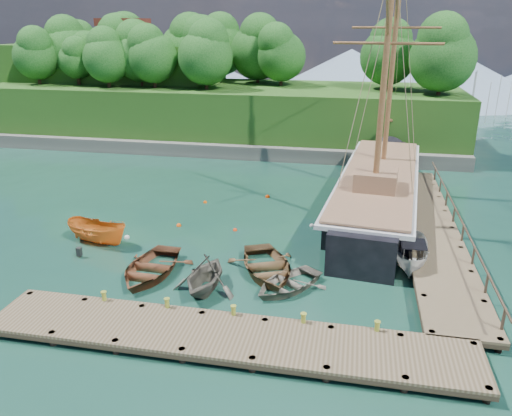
{
  "coord_description": "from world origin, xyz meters",
  "views": [
    {
      "loc": [
        6.59,
        -22.98,
        12.36
      ],
      "look_at": [
        1.1,
        4.26,
        2.0
      ],
      "focal_mm": 35.0,
      "sensor_mm": 36.0,
      "label": 1
    }
  ],
  "objects_px": {
    "rowboat_3": "(287,288)",
    "motorboat_orange": "(99,243)",
    "schooner": "(378,194)",
    "rowboat_2": "(267,273)",
    "rowboat_1": "(205,290)",
    "rowboat_0": "(151,274)",
    "cabin_boat_white": "(411,268)"
  },
  "relations": [
    {
      "from": "rowboat_3",
      "to": "motorboat_orange",
      "type": "distance_m",
      "value": 12.2
    },
    {
      "from": "schooner",
      "to": "rowboat_2",
      "type": "bearing_deg",
      "value": -112.33
    },
    {
      "from": "rowboat_1",
      "to": "rowboat_2",
      "type": "xyz_separation_m",
      "value": [
        2.64,
        2.33,
        0.0
      ]
    },
    {
      "from": "rowboat_0",
      "to": "motorboat_orange",
      "type": "relative_size",
      "value": 1.19
    },
    {
      "from": "rowboat_1",
      "to": "rowboat_3",
      "type": "xyz_separation_m",
      "value": [
        3.91,
        0.97,
        0.0
      ]
    },
    {
      "from": "rowboat_0",
      "to": "rowboat_3",
      "type": "height_order",
      "value": "rowboat_0"
    },
    {
      "from": "schooner",
      "to": "rowboat_1",
      "type": "bearing_deg",
      "value": -116.76
    },
    {
      "from": "rowboat_1",
      "to": "motorboat_orange",
      "type": "height_order",
      "value": "rowboat_1"
    },
    {
      "from": "rowboat_3",
      "to": "cabin_boat_white",
      "type": "height_order",
      "value": "cabin_boat_white"
    },
    {
      "from": "rowboat_3",
      "to": "schooner",
      "type": "bearing_deg",
      "value": 104.76
    },
    {
      "from": "schooner",
      "to": "cabin_boat_white",
      "type": "bearing_deg",
      "value": -73.52
    },
    {
      "from": "rowboat_2",
      "to": "schooner",
      "type": "bearing_deg",
      "value": 37.92
    },
    {
      "from": "rowboat_1",
      "to": "motorboat_orange",
      "type": "distance_m",
      "value": 8.89
    },
    {
      "from": "motorboat_orange",
      "to": "cabin_boat_white",
      "type": "height_order",
      "value": "cabin_boat_white"
    },
    {
      "from": "rowboat_0",
      "to": "rowboat_1",
      "type": "distance_m",
      "value": 3.44
    },
    {
      "from": "rowboat_0",
      "to": "rowboat_2",
      "type": "xyz_separation_m",
      "value": [
        5.93,
        1.33,
        0.0
      ]
    },
    {
      "from": "motorboat_orange",
      "to": "rowboat_2",
      "type": "bearing_deg",
      "value": -86.24
    },
    {
      "from": "rowboat_2",
      "to": "motorboat_orange",
      "type": "bearing_deg",
      "value": 146.62
    },
    {
      "from": "rowboat_3",
      "to": "schooner",
      "type": "distance_m",
      "value": 13.11
    },
    {
      "from": "rowboat_0",
      "to": "rowboat_2",
      "type": "bearing_deg",
      "value": 15.27
    },
    {
      "from": "rowboat_2",
      "to": "schooner",
      "type": "distance_m",
      "value": 12.4
    },
    {
      "from": "cabin_boat_white",
      "to": "rowboat_1",
      "type": "bearing_deg",
      "value": -148.67
    },
    {
      "from": "motorboat_orange",
      "to": "cabin_boat_white",
      "type": "bearing_deg",
      "value": -75.44
    },
    {
      "from": "rowboat_0",
      "to": "rowboat_3",
      "type": "relative_size",
      "value": 1.24
    },
    {
      "from": "rowboat_2",
      "to": "rowboat_0",
      "type": "bearing_deg",
      "value": 168.96
    },
    {
      "from": "rowboat_2",
      "to": "cabin_boat_white",
      "type": "height_order",
      "value": "cabin_boat_white"
    },
    {
      "from": "rowboat_1",
      "to": "rowboat_0",
      "type": "bearing_deg",
      "value": 167.62
    },
    {
      "from": "rowboat_2",
      "to": "rowboat_3",
      "type": "distance_m",
      "value": 1.86
    },
    {
      "from": "rowboat_0",
      "to": "rowboat_3",
      "type": "distance_m",
      "value": 7.2
    },
    {
      "from": "motorboat_orange",
      "to": "cabin_boat_white",
      "type": "distance_m",
      "value": 17.99
    },
    {
      "from": "rowboat_0",
      "to": "cabin_boat_white",
      "type": "bearing_deg",
      "value": 17.16
    },
    {
      "from": "rowboat_3",
      "to": "motorboat_orange",
      "type": "xyz_separation_m",
      "value": [
        -11.78,
        3.16,
        0.0
      ]
    }
  ]
}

